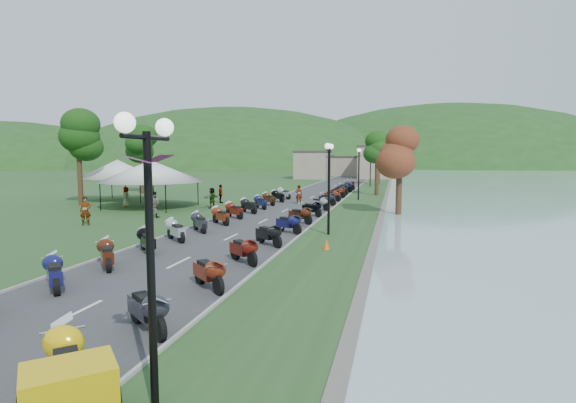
# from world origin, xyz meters

# --- Properties ---
(road) EXTENTS (7.00, 120.00, 0.02)m
(road) POSITION_xyz_m (0.00, 40.00, 0.01)
(road) COLOR #3C3C3F
(road) RESTS_ON ground
(hills_backdrop) EXTENTS (360.00, 120.00, 76.00)m
(hills_backdrop) POSITION_xyz_m (0.00, 200.00, 0.00)
(hills_backdrop) COLOR #285621
(hills_backdrop) RESTS_ON ground
(far_building) EXTENTS (18.00, 16.00, 5.00)m
(far_building) POSITION_xyz_m (-2.00, 85.00, 2.50)
(far_building) COLOR gray
(far_building) RESTS_ON ground
(yellow_trike) EXTENTS (3.10, 3.14, 1.25)m
(yellow_trike) POSITION_xyz_m (3.00, -0.05, 0.62)
(yellow_trike) COLOR yellow
(yellow_trike) RESTS_ON ground
(moto_row_left) EXTENTS (2.60, 45.67, 1.10)m
(moto_row_left) POSITION_xyz_m (-2.33, 15.76, 0.55)
(moto_row_left) COLOR #331411
(moto_row_left) RESTS_ON ground
(moto_row_right) EXTENTS (2.60, 50.41, 1.10)m
(moto_row_right) POSITION_xyz_m (2.66, 27.23, 0.55)
(moto_row_right) COLOR #331411
(moto_row_right) RESTS_ON ground
(streetlamp_near) EXTENTS (1.40, 1.40, 5.00)m
(streetlamp_near) POSITION_xyz_m (4.60, 0.17, 2.50)
(streetlamp_near) COLOR black
(streetlamp_near) RESTS_ON ground
(vendor_tent_main) EXTENTS (5.74, 5.74, 4.00)m
(vendor_tent_main) POSITION_xyz_m (-11.41, 27.39, 2.00)
(vendor_tent_main) COLOR silver
(vendor_tent_main) RESTS_ON ground
(vendor_tent_side) EXTENTS (4.78, 4.78, 4.00)m
(vendor_tent_side) POSITION_xyz_m (-17.78, 32.05, 2.00)
(vendor_tent_side) COLOR silver
(vendor_tent_side) RESTS_ON ground
(tree_park_left) EXTENTS (3.55, 3.55, 9.87)m
(tree_park_left) POSITION_xyz_m (-18.70, 27.83, 4.94)
(tree_park_left) COLOR #1C4D13
(tree_park_left) RESTS_ON ground
(tree_lakeside) EXTENTS (2.62, 2.62, 7.27)m
(tree_lakeside) POSITION_xyz_m (8.82, 27.87, 3.64)
(tree_lakeside) COLOR #1C4D13
(tree_lakeside) RESTS_ON ground
(pedestrian_a) EXTENTS (0.82, 0.77, 1.82)m
(pedestrian_a) POSITION_xyz_m (-10.42, 17.77, 0.00)
(pedestrian_a) COLOR slate
(pedestrian_a) RESTS_ON ground
(pedestrian_b) EXTENTS (0.95, 0.57, 1.88)m
(pedestrian_b) POSITION_xyz_m (-8.13, 22.01, 0.00)
(pedestrian_b) COLOR slate
(pedestrian_b) RESTS_ON ground
(pedestrian_c) EXTENTS (1.08, 0.99, 1.61)m
(pedestrian_c) POSITION_xyz_m (-12.31, 28.72, 0.00)
(pedestrian_c) COLOR slate
(pedestrian_c) RESTS_ON ground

